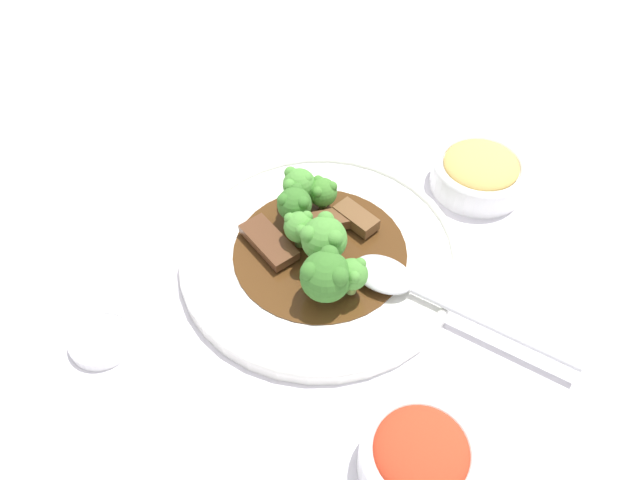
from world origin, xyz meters
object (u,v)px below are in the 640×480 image
(main_plate, at_px, (320,254))
(serving_spoon, at_px, (400,283))
(beef_strip_1, at_px, (356,218))
(sauce_dish, at_px, (102,339))
(broccoli_floret_1, at_px, (323,192))
(broccoli_floret_6, at_px, (295,204))
(broccoli_floret_4, at_px, (296,185))
(beef_strip_0, at_px, (330,220))
(beef_strip_2, at_px, (269,242))
(broccoli_floret_5, at_px, (299,227))
(side_bowl_appetizer, at_px, (480,171))
(broccoli_floret_2, at_px, (352,274))
(broccoli_floret_0, at_px, (323,239))
(side_bowl_kimchi, at_px, (419,457))
(broccoli_floret_3, at_px, (326,276))

(main_plate, xyz_separation_m, serving_spoon, (-0.06, 0.07, 0.02))
(beef_strip_1, bearing_deg, sauce_dish, 11.36)
(main_plate, distance_m, sauce_dish, 0.24)
(broccoli_floret_1, relative_size, serving_spoon, 0.19)
(broccoli_floret_6, xyz_separation_m, serving_spoon, (-0.08, 0.12, -0.02))
(broccoli_floret_1, distance_m, broccoli_floret_4, 0.03)
(beef_strip_0, relative_size, beef_strip_2, 0.59)
(broccoli_floret_5, bearing_deg, side_bowl_appetizer, -170.61)
(beef_strip_1, xyz_separation_m, broccoli_floret_5, (0.07, 0.01, 0.02))
(broccoli_floret_2, bearing_deg, beef_strip_0, -95.85)
(main_plate, relative_size, serving_spoon, 1.53)
(serving_spoon, bearing_deg, sauce_dish, -7.66)
(broccoli_floret_2, relative_size, side_bowl_appetizer, 0.39)
(beef_strip_2, distance_m, broccoli_floret_4, 0.07)
(broccoli_floret_0, height_order, side_bowl_kimchi, broccoli_floret_0)
(beef_strip_1, distance_m, broccoli_floret_4, 0.08)
(broccoli_floret_3, xyz_separation_m, sauce_dish, (0.23, -0.03, -0.04))
(main_plate, bearing_deg, broccoli_floret_4, -86.54)
(broccoli_floret_1, bearing_deg, side_bowl_appetizer, 177.60)
(beef_strip_2, distance_m, side_bowl_kimchi, 0.28)
(broccoli_floret_6, bearing_deg, main_plate, 105.92)
(broccoli_floret_2, xyz_separation_m, broccoli_floret_6, (0.03, -0.11, -0.00))
(main_plate, relative_size, broccoli_floret_1, 7.98)
(beef_strip_2, bearing_deg, broccoli_floret_1, -152.59)
(beef_strip_0, xyz_separation_m, side_bowl_appetizer, (-0.20, -0.02, -0.00))
(beef_strip_0, xyz_separation_m, broccoli_floret_6, (0.04, -0.02, 0.02))
(side_bowl_kimchi, bearing_deg, serving_spoon, -108.00)
(broccoli_floret_4, distance_m, sauce_dish, 0.26)
(broccoli_floret_3, xyz_separation_m, broccoli_floret_6, (0.00, -0.11, -0.00))
(side_bowl_appetizer, relative_size, sauce_dish, 1.75)
(broccoli_floret_4, bearing_deg, beef_strip_0, 121.29)
(beef_strip_2, height_order, broccoli_floret_3, broccoli_floret_3)
(broccoli_floret_1, bearing_deg, broccoli_floret_5, 48.84)
(beef_strip_1, distance_m, beef_strip_2, 0.10)
(broccoli_floret_4, relative_size, broccoli_floret_5, 1.04)
(broccoli_floret_2, xyz_separation_m, sauce_dish, (0.25, -0.03, -0.04))
(beef_strip_0, bearing_deg, serving_spoon, 111.28)
(side_bowl_appetizer, bearing_deg, main_plate, 13.46)
(broccoli_floret_3, xyz_separation_m, broccoli_floret_5, (0.01, -0.07, -0.00))
(main_plate, height_order, broccoli_floret_6, broccoli_floret_6)
(broccoli_floret_6, bearing_deg, serving_spoon, 122.20)
(beef_strip_2, relative_size, broccoli_floret_6, 1.72)
(broccoli_floret_0, relative_size, serving_spoon, 0.28)
(broccoli_floret_5, bearing_deg, beef_strip_0, -156.98)
(broccoli_floret_2, distance_m, broccoli_floret_4, 0.14)
(beef_strip_1, xyz_separation_m, broccoli_floret_0, (0.05, 0.04, 0.03))
(serving_spoon, bearing_deg, beef_strip_2, -40.09)
(broccoli_floret_0, bearing_deg, broccoli_floret_5, -57.11)
(serving_spoon, relative_size, sauce_dish, 3.05)
(side_bowl_appetizer, bearing_deg, broccoli_floret_0, 16.67)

